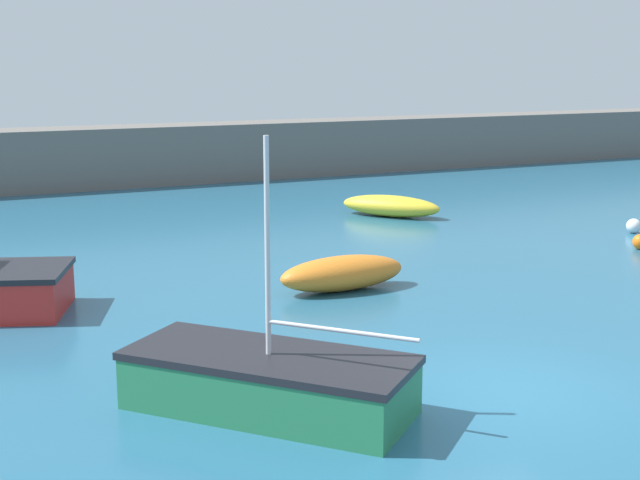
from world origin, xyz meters
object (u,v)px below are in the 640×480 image
object	(u,v)px
rowboat_blue_near	(342,273)
mooring_buoy_orange	(640,242)
rowboat_white_midwater	(391,206)
sailboat_short_mast	(269,382)
mooring_buoy_white	(634,226)

from	to	relation	value
rowboat_blue_near	mooring_buoy_orange	world-z (taller)	rowboat_blue_near
rowboat_white_midwater	sailboat_short_mast	bearing A→B (deg)	106.20
rowboat_blue_near	mooring_buoy_orange	size ratio (longest dim) A/B	7.36
sailboat_short_mast	mooring_buoy_white	world-z (taller)	sailboat_short_mast
sailboat_short_mast	mooring_buoy_white	size ratio (longest dim) A/B	9.95
sailboat_short_mast	rowboat_white_midwater	xyz separation A→B (m)	(10.42, 14.19, -0.10)
rowboat_blue_near	sailboat_short_mast	size ratio (longest dim) A/B	0.70
rowboat_blue_near	mooring_buoy_white	world-z (taller)	rowboat_blue_near
mooring_buoy_white	rowboat_white_midwater	bearing A→B (deg)	131.99
sailboat_short_mast	mooring_buoy_orange	world-z (taller)	sailboat_short_mast
rowboat_blue_near	rowboat_white_midwater	world-z (taller)	rowboat_blue_near
rowboat_blue_near	sailboat_short_mast	bearing A→B (deg)	-126.89
rowboat_blue_near	mooring_buoy_orange	distance (m)	9.75
mooring_buoy_white	mooring_buoy_orange	world-z (taller)	mooring_buoy_white
rowboat_blue_near	rowboat_white_midwater	xyz separation A→B (m)	(6.07, 8.18, -0.04)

